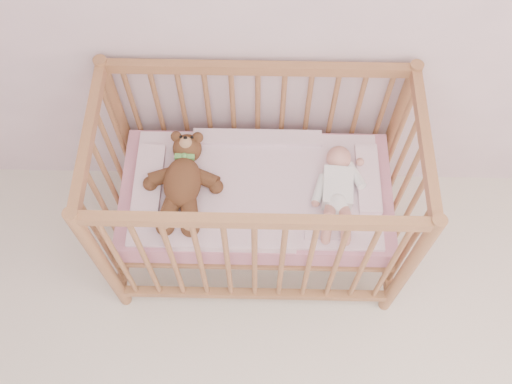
# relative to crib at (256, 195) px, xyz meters

# --- Properties ---
(crib) EXTENTS (1.36, 0.76, 1.00)m
(crib) POSITION_rel_crib_xyz_m (0.00, 0.00, 0.00)
(crib) COLOR #A26745
(crib) RESTS_ON floor
(mattress) EXTENTS (1.22, 0.62, 0.13)m
(mattress) POSITION_rel_crib_xyz_m (0.00, 0.00, -0.01)
(mattress) COLOR pink
(mattress) RESTS_ON crib
(blanket) EXTENTS (1.10, 0.58, 0.06)m
(blanket) POSITION_rel_crib_xyz_m (0.00, 0.00, 0.06)
(blanket) COLOR #F0A5C2
(blanket) RESTS_ON mattress
(baby) EXTENTS (0.27, 0.51, 0.12)m
(baby) POSITION_rel_crib_xyz_m (0.36, -0.02, 0.14)
(baby) COLOR white
(baby) RESTS_ON blanket
(teddy_bear) EXTENTS (0.38, 0.53, 0.14)m
(teddy_bear) POSITION_rel_crib_xyz_m (-0.32, -0.02, 0.15)
(teddy_bear) COLOR brown
(teddy_bear) RESTS_ON blanket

